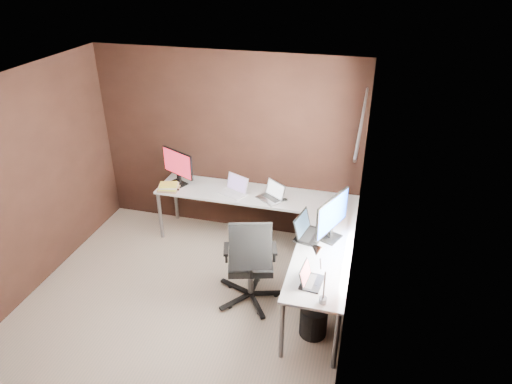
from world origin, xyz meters
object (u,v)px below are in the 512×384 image
Objects in this scene: book_stack at (169,187)px; office_chair at (251,276)px; drawer_pedestal at (322,246)px; desk_lamp at (319,268)px; monitor_right at (332,216)px; laptop_silver at (272,195)px; wastebasket at (313,321)px; monitor_left at (178,165)px; laptop_black_big at (307,231)px; laptop_black_small at (309,279)px; laptop_white at (235,189)px.

office_chair is (1.41, -0.99, -0.44)m from book_stack.
desk_lamp is at bearing -85.73° from drawer_pedestal.
desk_lamp is at bearing -35.83° from book_stack.
desk_lamp is at bearing -157.60° from monitor_right.
laptop_silver is 0.74× the size of desk_lamp.
desk_lamp is 1.64× the size of wastebasket.
office_chair is (-0.81, 0.61, -0.74)m from desk_lamp.
monitor_left is 2.08m from laptop_black_big.
book_stack is at bearing 166.20° from desk_lamp.
laptop_black_small reaches higher than wastebasket.
wastebasket is at bearing 119.96° from desk_lamp.
monitor_right is 1.49× the size of laptop_silver.
desk_lamp is at bearing -153.63° from laptop_black_big.
laptop_white is (-1.35, 0.75, -0.25)m from monitor_right.
monitor_right is (0.12, -0.44, 0.73)m from drawer_pedestal.
laptop_silver is 1.34× the size of laptop_black_small.
wastebasket is at bearing -24.21° from laptop_white.
laptop_silver is at bearing 74.28° from office_chair.
office_chair is at bearing 156.26° from wastebasket.
office_chair is at bearing 138.47° from monitor_right.
drawer_pedestal is 1.00× the size of monitor_right.
wastebasket is at bearing -160.69° from monitor_right.
drawer_pedestal is at bearing 33.23° from office_chair.
desk_lamp is (0.10, -0.19, 0.30)m from laptop_black_small.
laptop_white is 1.37× the size of laptop_black_small.
monitor_left is at bearing 143.91° from wastebasket.
laptop_silver is 1.93m from desk_lamp.
laptop_black_big is 1.49× the size of book_stack.
laptop_black_big is at bearing 2.87° from monitor_left.
laptop_black_big is 2.06m from book_stack.
monitor_left reaches higher than laptop_black_small.
book_stack is at bearing 97.74° from monitor_right.
monitor_left reaches higher than laptop_silver.
drawer_pedestal is 0.91m from laptop_silver.
monitor_right reaches higher than drawer_pedestal.
wastebasket is (-0.04, 0.27, -0.90)m from desk_lamp.
monitor_left reaches higher than wastebasket.
monitor_left is 0.85× the size of monitor_right.
laptop_black_big is 1.31× the size of wastebasket.
wastebasket is at bearing -86.57° from drawer_pedestal.
monitor_right is (2.16, -0.81, 0.03)m from monitor_left.
drawer_pedestal is at bearing 10.33° from laptop_white.
laptop_black_small is (2.05, -1.62, -0.23)m from monitor_left.
office_chair is (-0.70, -0.83, 0.03)m from drawer_pedestal.
book_stack is at bearing 128.24° from office_chair.
drawer_pedestal is at bearing 15.80° from monitor_left.
monitor_left is 1.93m from office_chair.
laptop_white is 0.95× the size of laptop_black_big.
laptop_silver is (1.33, -0.10, -0.22)m from monitor_left.
laptop_black_small is 0.37m from desk_lamp.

